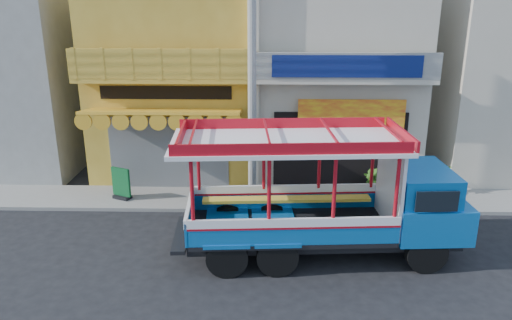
{
  "coord_description": "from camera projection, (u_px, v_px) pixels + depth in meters",
  "views": [
    {
      "loc": [
        -0.51,
        -11.78,
        6.71
      ],
      "look_at": [
        -0.86,
        2.5,
        1.97
      ],
      "focal_mm": 35.0,
      "sensor_mm": 36.0,
      "label": 1
    }
  ],
  "objects": [
    {
      "name": "green_sign",
      "position": [
        121.0,
        186.0,
        16.85
      ],
      "size": [
        0.68,
        0.55,
        1.09
      ],
      "color": "black",
      "rests_on": "sidewalk"
    },
    {
      "name": "potted_plant_c",
      "position": [
        443.0,
        180.0,
        17.25
      ],
      "size": [
        0.62,
        0.62,
        1.02
      ],
      "primitive_type": "imported",
      "rotation": [
        0.0,
        0.0,
        4.8
      ],
      "color": "#32651D",
      "rests_on": "sidewalk"
    },
    {
      "name": "filler_building_left",
      "position": [
        6.0,
        72.0,
        19.93
      ],
      "size": [
        6.0,
        6.0,
        7.6
      ],
      "primitive_type": "cube",
      "color": "gray",
      "rests_on": "ground"
    },
    {
      "name": "shophouse_left",
      "position": [
        180.0,
        64.0,
        19.63
      ],
      "size": [
        6.0,
        7.5,
        8.24
      ],
      "color": "#BB8E29",
      "rests_on": "ground"
    },
    {
      "name": "potted_plant_b",
      "position": [
        372.0,
        183.0,
        17.0
      ],
      "size": [
        0.61,
        0.67,
        0.99
      ],
      "primitive_type": "imported",
      "rotation": [
        0.0,
        0.0,
        1.96
      ],
      "color": "#32651D",
      "rests_on": "sidewalk"
    },
    {
      "name": "sidewalk",
      "position": [
        282.0,
        199.0,
        17.05
      ],
      "size": [
        30.0,
        2.0,
        0.12
      ],
      "primitive_type": "cube",
      "color": "slate",
      "rests_on": "ground"
    },
    {
      "name": "party_pilaster",
      "position": [
        254.0,
        80.0,
        16.64
      ],
      "size": [
        0.35,
        0.3,
        8.0
      ],
      "primitive_type": "cube",
      "color": "#BFB39C",
      "rests_on": "ground"
    },
    {
      "name": "songthaew_truck",
      "position": [
        342.0,
        196.0,
        13.06
      ],
      "size": [
        7.68,
        2.95,
        3.52
      ],
      "color": "black",
      "rests_on": "ground"
    },
    {
      "name": "filler_building_right",
      "position": [
        512.0,
        73.0,
        19.46
      ],
      "size": [
        6.0,
        6.0,
        7.6
      ],
      "primitive_type": "cube",
      "color": "#BFB39C",
      "rests_on": "ground"
    },
    {
      "name": "shophouse_right",
      "position": [
        332.0,
        65.0,
        19.49
      ],
      "size": [
        6.0,
        6.75,
        8.24
      ],
      "color": "#BFB39C",
      "rests_on": "ground"
    },
    {
      "name": "utility_pole",
      "position": [
        257.0,
        54.0,
        14.84
      ],
      "size": [
        28.0,
        0.26,
        9.0
      ],
      "color": "gray",
      "rests_on": "ground"
    },
    {
      "name": "ground",
      "position": [
        286.0,
        260.0,
        13.27
      ],
      "size": [
        90.0,
        90.0,
        0.0
      ],
      "primitive_type": "plane",
      "color": "black",
      "rests_on": "ground"
    },
    {
      "name": "potted_plant_a",
      "position": [
        375.0,
        180.0,
        17.29
      ],
      "size": [
        1.16,
        1.13,
        0.98
      ],
      "primitive_type": "imported",
      "rotation": [
        0.0,
        0.0,
        0.58
      ],
      "color": "#32651D",
      "rests_on": "sidewalk"
    }
  ]
}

